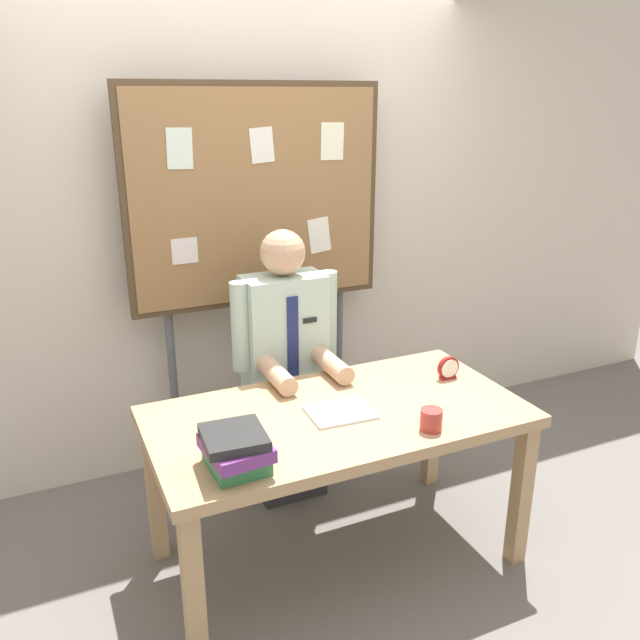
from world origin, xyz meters
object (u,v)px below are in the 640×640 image
object	(u,v)px
person	(286,376)
desk_clock	(448,369)
desk	(338,430)
open_notebook	(340,412)
bulletin_board	(257,203)
coffee_mug	(431,420)
book_stack	(236,450)

from	to	relation	value
person	desk_clock	world-z (taller)	person
desk	open_notebook	bearing A→B (deg)	-93.05
desk	person	xyz separation A→B (m)	(0.00, 0.60, 0.00)
open_notebook	desk_clock	size ratio (longest dim) A/B	2.46
desk	bulletin_board	distance (m)	1.27
coffee_mug	person	bearing A→B (deg)	106.70
book_stack	coffee_mug	world-z (taller)	book_stack
person	bulletin_board	distance (m)	0.90
desk_clock	coffee_mug	distance (m)	0.52
person	bulletin_board	world-z (taller)	bulletin_board
desk_clock	coffee_mug	xyz separation A→B (m)	(-0.35, -0.38, -0.01)
open_notebook	coffee_mug	bearing A→B (deg)	-45.40
person	book_stack	world-z (taller)	person
desk	coffee_mug	bearing A→B (deg)	-47.53
book_stack	desk_clock	bearing A→B (deg)	16.22
bulletin_board	desk_clock	size ratio (longest dim) A/B	19.04
desk	open_notebook	size ratio (longest dim) A/B	5.91
coffee_mug	open_notebook	bearing A→B (deg)	134.60
coffee_mug	bulletin_board	bearing A→B (deg)	102.07
desk	coffee_mug	size ratio (longest dim) A/B	17.87
person	bulletin_board	xyz separation A→B (m)	(0.00, 0.36, 0.83)
person	bulletin_board	size ratio (longest dim) A/B	0.68
bulletin_board	open_notebook	xyz separation A→B (m)	(-0.00, -0.98, -0.73)
bulletin_board	desk_clock	world-z (taller)	bulletin_board
person	desk	bearing A→B (deg)	-90.00
desk	book_stack	bearing A→B (deg)	-154.97
desk	bulletin_board	world-z (taller)	bulletin_board
bulletin_board	desk	bearing A→B (deg)	-90.00
person	open_notebook	distance (m)	0.63
desk	person	size ratio (longest dim) A/B	1.12
desk	desk_clock	size ratio (longest dim) A/B	14.53
desk	person	world-z (taller)	person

